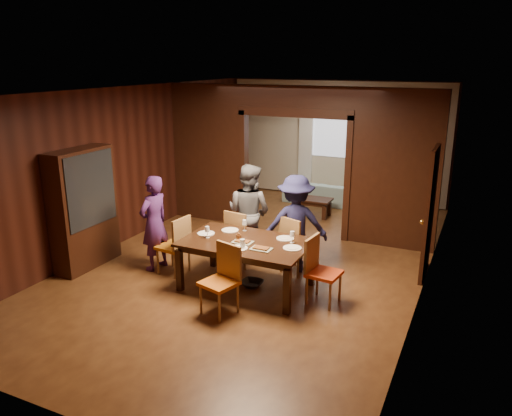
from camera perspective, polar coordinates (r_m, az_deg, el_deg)
The scene contains 32 objects.
floor at distance 8.84m, azimuth 0.48°, elevation -5.77°, with size 9.00×9.00×0.00m, color #4A2914.
ceiling at distance 8.18m, azimuth 0.53°, elevation 13.35°, with size 5.50×9.00×0.02m, color silver.
room_walls at distance 10.09m, azimuth 4.97°, elevation 5.94°, with size 5.52×9.01×2.90m.
person_purple at distance 8.34m, azimuth -11.56°, elevation -1.71°, with size 0.58×0.38×1.59m, color #45205F.
person_grey at distance 8.56m, azimuth -0.82°, elevation -0.51°, with size 0.82×0.64×1.69m, color #5A5C62.
person_navy at distance 8.13m, azimuth 4.55°, elevation -1.80°, with size 1.04×0.60×1.61m, color #1B1B44.
sofa at distance 12.23m, azimuth 7.41°, elevation 1.77°, with size 1.76×0.69×0.52m, color #97C0C6.
serving_bowl at distance 7.50m, azimuth -0.47°, elevation -3.39°, with size 0.34×0.34×0.08m, color black.
dining_table at distance 7.62m, azimuth -1.12°, elevation -6.48°, with size 1.90×1.18×0.76m, color black.
coffee_table at distance 11.21m, azimuth 6.54°, elevation 0.11°, with size 0.80×0.50×0.40m, color black.
chair_left at distance 8.22m, azimuth -9.49°, elevation -4.16°, with size 0.44×0.44×0.97m, color #C56E12, non-canonical shape.
chair_right at distance 7.19m, azimuth 7.79°, elevation -7.19°, with size 0.44×0.44×0.97m, color red, non-canonical shape.
chair_far_l at distance 8.44m, azimuth -1.58°, elevation -3.35°, with size 0.44×0.44×0.97m, color red, non-canonical shape.
chair_far_r at distance 8.15m, azimuth 4.72°, elevation -4.15°, with size 0.44×0.44×0.97m, color orange, non-canonical shape.
chair_near at distance 6.86m, azimuth -4.26°, elevation -8.31°, with size 0.44×0.44×0.97m, color #C35E12, non-canonical shape.
hutch at distance 8.71m, azimuth -19.12°, elevation -0.10°, with size 0.40×1.20×2.00m, color black.
door_right at distance 8.30m, azimuth 19.22°, elevation -0.56°, with size 0.06×0.90×2.10m, color black.
window_far at distance 12.46m, azimuth 9.10°, elevation 8.75°, with size 1.20×0.03×1.30m, color silver.
curtain_left at distance 12.72m, azimuth 5.69°, elevation 6.98°, with size 0.35×0.06×2.40m, color white.
curtain_right at distance 12.31m, azimuth 12.33°, elevation 6.36°, with size 0.35×0.06×2.40m, color white.
plate_left at distance 7.82m, azimuth -5.74°, elevation -2.91°, with size 0.27×0.27×0.01m, color white.
plate_far_l at distance 7.94m, azimuth -2.98°, elevation -2.54°, with size 0.27×0.27×0.01m, color white.
plate_far_r at distance 7.58m, azimuth 3.35°, elevation -3.50°, with size 0.27×0.27×0.01m, color silver.
plate_right at distance 7.22m, azimuth 4.16°, elevation -4.57°, with size 0.27×0.27×0.01m, color white.
plate_near at distance 7.19m, azimuth -2.03°, elevation -4.60°, with size 0.27×0.27×0.01m, color white.
platter_a at distance 7.41m, azimuth -1.55°, elevation -3.85°, with size 0.30×0.20×0.04m, color gray.
platter_b at distance 7.15m, azimuth 0.59°, elevation -4.64°, with size 0.30×0.20×0.04m, color gray.
wineglass_left at distance 7.62m, azimuth -5.58°, elevation -2.76°, with size 0.08×0.08×0.18m, color silver, non-canonical shape.
wineglass_far at distance 7.89m, azimuth -1.32°, elevation -1.99°, with size 0.08×0.08×0.18m, color white, non-canonical shape.
wineglass_right at distance 7.40m, azimuth 4.16°, elevation -3.34°, with size 0.08×0.08×0.18m, color silver, non-canonical shape.
tumbler at distance 7.17m, azimuth -1.56°, elevation -4.12°, with size 0.07×0.07×0.14m, color white.
condiment_jar at distance 7.50m, azimuth -1.99°, elevation -3.31°, with size 0.08×0.08×0.11m, color #4F2912, non-canonical shape.
Camera 1 is at (3.38, -7.44, 3.38)m, focal length 35.00 mm.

